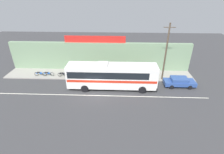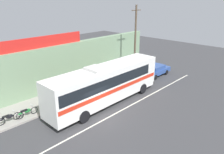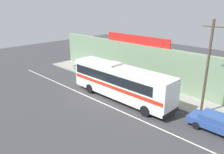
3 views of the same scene
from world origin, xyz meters
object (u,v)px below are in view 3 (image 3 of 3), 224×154
object	(u,v)px
utility_pole	(207,68)
parked_car	(216,123)
motorcycle_green	(99,75)
pedestrian_far_right	(126,75)
motorcycle_black	(77,67)
intercity_bus	(120,81)
motorcycle_blue	(83,69)
motorcycle_orange	(93,73)

from	to	relation	value
utility_pole	parked_car	bearing A→B (deg)	-41.75
motorcycle_green	pedestrian_far_right	distance (m)	4.00
parked_car	motorcycle_black	distance (m)	21.37
pedestrian_far_right	parked_car	bearing A→B (deg)	-14.39
intercity_bus	motorcycle_blue	xyz separation A→B (m)	(-10.25, 3.05, -1.50)
motorcycle_orange	motorcycle_black	bearing A→B (deg)	178.90
motorcycle_orange	utility_pole	bearing A→B (deg)	-0.88
motorcycle_black	pedestrian_far_right	xyz separation A→B (m)	(8.87, 1.05, 0.51)
intercity_bus	motorcycle_black	distance (m)	11.99
intercity_bus	motorcycle_orange	xyz separation A→B (m)	(-7.80, 2.95, -1.50)
parked_car	motorcycle_green	xyz separation A→B (m)	(-16.15, 1.90, -0.17)
utility_pole	pedestrian_far_right	world-z (taller)	utility_pole
utility_pole	motorcycle_orange	size ratio (longest dim) A/B	4.63
intercity_bus	motorcycle_green	xyz separation A→B (m)	(-6.39, 2.80, -1.50)
motorcycle_orange	pedestrian_far_right	bearing A→B (deg)	12.28
intercity_bus	motorcycle_blue	world-z (taller)	intercity_bus
motorcycle_blue	motorcycle_black	world-z (taller)	same
motorcycle_green	intercity_bus	bearing A→B (deg)	-23.64
parked_car	utility_pole	distance (m)	4.66
intercity_bus	utility_pole	xyz separation A→B (m)	(7.72, 2.71, 2.45)
utility_pole	motorcycle_black	xyz separation A→B (m)	(-19.23, 0.31, -3.95)
utility_pole	motorcycle_orange	world-z (taller)	utility_pole
intercity_bus	motorcycle_black	size ratio (longest dim) A/B	6.24
motorcycle_blue	motorcycle_black	size ratio (longest dim) A/B	0.95
pedestrian_far_right	motorcycle_orange	bearing A→B (deg)	-167.72
utility_pole	motorcycle_blue	world-z (taller)	utility_pole
intercity_bus	parked_car	bearing A→B (deg)	5.24
pedestrian_far_right	motorcycle_green	bearing A→B (deg)	-161.25
motorcycle_orange	motorcycle_black	xyz separation A→B (m)	(-3.70, 0.07, 0.00)
motorcycle_black	utility_pole	bearing A→B (deg)	-0.92
motorcycle_black	intercity_bus	bearing A→B (deg)	-14.70
motorcycle_green	motorcycle_blue	bearing A→B (deg)	176.32
motorcycle_black	pedestrian_far_right	bearing A→B (deg)	6.78
parked_car	motorcycle_orange	bearing A→B (deg)	173.33
motorcycle_black	motorcycle_orange	bearing A→B (deg)	-1.10
parked_car	pedestrian_far_right	size ratio (longest dim) A/B	2.71
motorcycle_orange	motorcycle_black	world-z (taller)	same
parked_car	motorcycle_black	size ratio (longest dim) A/B	2.24
pedestrian_far_right	intercity_bus	bearing A→B (deg)	-57.13
utility_pole	motorcycle_orange	bearing A→B (deg)	179.12
utility_pole	pedestrian_far_right	size ratio (longest dim) A/B	5.23
motorcycle_orange	motorcycle_green	distance (m)	1.42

